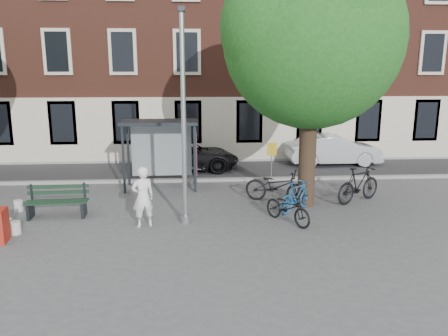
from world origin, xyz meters
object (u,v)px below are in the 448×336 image
object	(u,v)px
bike_d	(359,185)
bike_b	(297,196)
bus_shelter	(171,139)
bike_c	(288,208)
bench	(57,203)
car_dark	(187,156)
notice_sign	(272,158)
bike_a	(276,186)
lamppost	(184,130)
car_silver	(333,150)
painter	(143,197)

from	to	relation	value
bike_d	bike_b	bearing A→B (deg)	79.11
bus_shelter	bike_c	size ratio (longest dim) A/B	1.59
bus_shelter	bench	world-z (taller)	bus_shelter
car_dark	bus_shelter	bearing A→B (deg)	169.07
bike_d	notice_sign	bearing A→B (deg)	44.24
bench	bike_b	size ratio (longest dim) A/B	1.14
bike_d	notice_sign	size ratio (longest dim) A/B	1.05
bike_a	car_dark	world-z (taller)	car_dark
bike_d	notice_sign	xyz separation A→B (m)	(-2.90, 0.78, 0.82)
lamppost	bike_d	xyz separation A→B (m)	(5.90, 1.74, -2.16)
bike_c	bike_d	bearing A→B (deg)	1.30
lamppost	bike_a	bearing A→B (deg)	31.28
bus_shelter	bike_a	size ratio (longest dim) A/B	1.28
bus_shelter	bike_d	size ratio (longest dim) A/B	1.37
bike_b	car_silver	distance (m)	7.74
bike_b	car_dark	xyz separation A→B (m)	(-3.62, 6.26, 0.16)
bus_shelter	bike_b	size ratio (longest dim) A/B	1.72
bike_d	notice_sign	distance (m)	3.11
car_dark	car_silver	world-z (taller)	car_silver
lamppost	car_silver	xyz separation A→B (m)	(6.95, 7.85, -2.05)
bench	car_silver	size ratio (longest dim) A/B	0.42
lamppost	bike_a	xyz separation A→B (m)	(3.07, 1.86, -2.20)
bench	car_dark	xyz separation A→B (m)	(3.90, 6.31, 0.22)
car_dark	bench	bearing A→B (deg)	147.42
bus_shelter	bench	size ratio (longest dim) A/B	1.51
car_silver	notice_sign	world-z (taller)	notice_sign
bike_a	car_silver	size ratio (longest dim) A/B	0.50
bench	bike_a	world-z (taller)	bike_a
bench	bike_d	size ratio (longest dim) A/B	0.91
bus_shelter	bike_c	xyz separation A→B (m)	(3.64, -4.30, -1.45)
bike_d	car_silver	world-z (taller)	car_silver
bus_shelter	car_silver	bearing A→B (deg)	26.33
bike_d	car_silver	size ratio (longest dim) A/B	0.47
lamppost	notice_sign	world-z (taller)	lamppost
car_dark	car_silver	size ratio (longest dim) A/B	1.06
painter	notice_sign	xyz separation A→B (m)	(4.20, 2.74, 0.55)
bus_shelter	notice_sign	xyz separation A→B (m)	(3.61, -1.58, -0.48)
lamppost	car_dark	xyz separation A→B (m)	(-0.06, 7.16, -2.13)
notice_sign	car_silver	bearing A→B (deg)	54.27
bus_shelter	car_dark	size ratio (longest dim) A/B	0.60
bike_b	car_dark	world-z (taller)	car_dark
painter	car_silver	world-z (taller)	painter
bus_shelter	bench	xyz separation A→B (m)	(-3.36, -3.25, -1.48)
bench	car_dark	size ratio (longest dim) A/B	0.40
bus_shelter	car_silver	world-z (taller)	bus_shelter
bench	bike_c	distance (m)	7.08
bike_d	painter	bearing A→B (deg)	74.70
painter	bench	world-z (taller)	painter
lamppost	bike_b	size ratio (longest dim) A/B	3.69
painter	bike_b	bearing A→B (deg)	172.44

